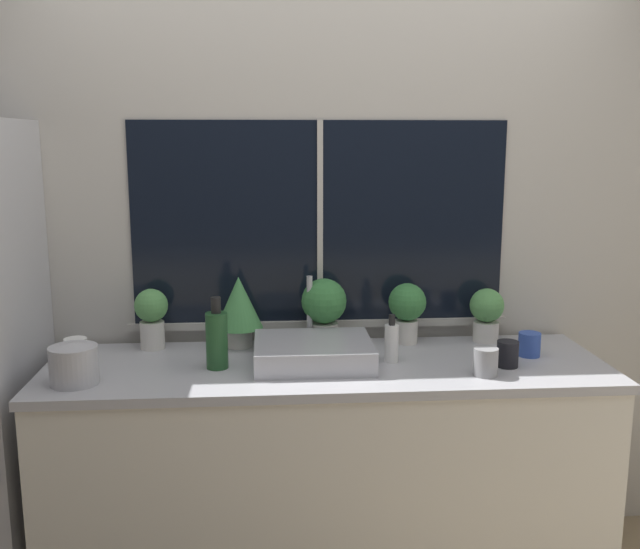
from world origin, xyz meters
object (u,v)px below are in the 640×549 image
(bottle_tall, at_px, (217,339))
(potted_plant_right, at_px, (407,307))
(mug_white, at_px, (76,352))
(mug_grey, at_px, (485,362))
(mug_black, at_px, (508,354))
(potted_plant_center, at_px, (324,307))
(sink, at_px, (313,352))
(potted_plant_left, at_px, (239,306))
(potted_plant_far_left, at_px, (152,314))
(potted_plant_far_right, at_px, (487,312))
(soap_bottle, at_px, (391,342))
(kettle, at_px, (74,364))
(mug_blue, at_px, (529,344))

(bottle_tall, bearing_deg, potted_plant_right, 19.63)
(bottle_tall, distance_m, mug_white, 0.55)
(mug_grey, relative_size, mug_black, 1.04)
(potted_plant_center, relative_size, potted_plant_right, 1.10)
(mug_grey, bearing_deg, bottle_tall, 170.80)
(sink, relative_size, potted_plant_left, 1.52)
(sink, xyz_separation_m, mug_white, (-0.91, 0.05, 0.01))
(sink, bearing_deg, mug_grey, -17.06)
(sink, relative_size, mug_black, 4.52)
(potted_plant_far_left, xyz_separation_m, potted_plant_center, (0.71, 0.00, 0.02))
(potted_plant_far_right, bearing_deg, mug_white, -173.29)
(soap_bottle, distance_m, mug_white, 1.21)
(potted_plant_center, height_order, soap_bottle, potted_plant_center)
(soap_bottle, relative_size, mug_grey, 1.82)
(potted_plant_far_left, height_order, mug_white, potted_plant_far_left)
(sink, height_order, mug_white, sink)
(sink, relative_size, mug_grey, 4.35)
(potted_plant_right, distance_m, potted_plant_far_right, 0.34)
(potted_plant_right, height_order, kettle, potted_plant_right)
(mug_grey, relative_size, mug_white, 1.00)
(potted_plant_left, bearing_deg, potted_plant_center, 0.00)
(bottle_tall, xyz_separation_m, kettle, (-0.49, -0.14, -0.04))
(sink, xyz_separation_m, mug_grey, (0.62, -0.19, 0.01))
(mug_blue, bearing_deg, potted_plant_right, 154.30)
(mug_grey, bearing_deg, potted_plant_left, 154.36)
(bottle_tall, bearing_deg, potted_plant_far_left, 135.62)
(potted_plant_right, bearing_deg, soap_bottle, -113.50)
(bottle_tall, height_order, mug_black, bottle_tall)
(mug_grey, distance_m, kettle, 1.48)
(mug_black, height_order, kettle, kettle)
(potted_plant_far_left, bearing_deg, mug_grey, -19.01)
(potted_plant_left, distance_m, mug_black, 1.09)
(sink, height_order, potted_plant_far_right, sink)
(potted_plant_left, relative_size, mug_black, 2.98)
(potted_plant_center, relative_size, kettle, 1.67)
(potted_plant_right, bearing_deg, mug_grey, -64.72)
(potted_plant_far_left, height_order, potted_plant_left, potted_plant_left)
(sink, relative_size, soap_bottle, 2.39)
(potted_plant_far_right, height_order, kettle, potted_plant_far_right)
(potted_plant_center, height_order, mug_grey, potted_plant_center)
(potted_plant_far_right, bearing_deg, potted_plant_center, 180.00)
(potted_plant_far_left, relative_size, bottle_tall, 0.91)
(potted_plant_far_right, distance_m, mug_black, 0.35)
(bottle_tall, height_order, mug_blue, bottle_tall)
(soap_bottle, xyz_separation_m, kettle, (-1.16, -0.17, -0.00))
(potted_plant_left, distance_m, mug_blue, 1.18)
(potted_plant_right, xyz_separation_m, mug_black, (0.32, -0.34, -0.11))
(mug_grey, height_order, kettle, kettle)
(potted_plant_far_left, xyz_separation_m, mug_grey, (1.27, -0.44, -0.09))
(potted_plant_left, bearing_deg, mug_black, -18.53)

